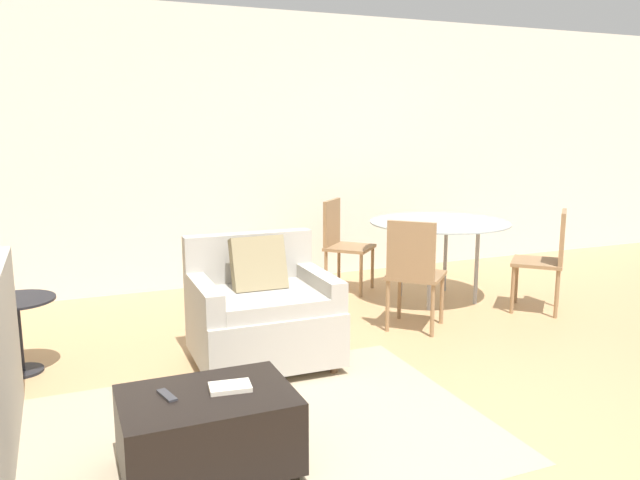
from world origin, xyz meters
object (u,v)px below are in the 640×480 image
object	(u,v)px
tv_remote_primary	(167,395)
side_table	(18,320)
dining_chair_near_right	(549,254)
ottoman	(208,429)
dining_chair_near_left	(414,268)
armchair	(262,313)
dining_table	(439,229)
book_stack	(230,387)
dining_chair_far_left	(341,239)

from	to	relation	value
tv_remote_primary	side_table	bearing A→B (deg)	113.41
tv_remote_primary	dining_chair_near_right	size ratio (longest dim) A/B	0.17
ottoman	dining_chair_near_left	distance (m)	2.44
side_table	ottoman	bearing A→B (deg)	-62.30
armchair	dining_table	world-z (taller)	armchair
ottoman	book_stack	distance (m)	0.22
armchair	dining_chair_near_left	bearing A→B (deg)	7.62
ottoman	dining_table	size ratio (longest dim) A/B	0.62
tv_remote_primary	dining_chair_near_right	distance (m)	3.76
dining_table	dining_chair_near_right	world-z (taller)	dining_chair_near_right
side_table	dining_table	world-z (taller)	dining_table
dining_chair_near_right	ottoman	bearing A→B (deg)	-157.07
armchair	dining_chair_near_right	size ratio (longest dim) A/B	1.05
armchair	dining_chair_near_right	xyz separation A→B (m)	(2.67, 0.18, 0.17)
side_table	dining_chair_near_right	world-z (taller)	dining_chair_near_right
armchair	dining_table	size ratio (longest dim) A/B	0.73
dining_chair_near_left	dining_chair_near_right	size ratio (longest dim) A/B	1.00
armchair	tv_remote_primary	distance (m)	1.45
book_stack	dining_chair_near_left	size ratio (longest dim) A/B	0.23
dining_table	dining_chair_near_left	world-z (taller)	dining_chair_near_left
book_stack	dining_chair_far_left	xyz separation A→B (m)	(1.85, 2.76, 0.11)
side_table	dining_chair_far_left	xyz separation A→B (m)	(2.84, 1.10, 0.16)
dining_chair_near_left	dining_chair_far_left	size ratio (longest dim) A/B	1.00
book_stack	dining_table	bearing A→B (deg)	39.38
tv_remote_primary	dining_chair_near_left	distance (m)	2.54
dining_chair_near_left	book_stack	bearing A→B (deg)	-142.95
armchair	dining_chair_near_left	world-z (taller)	dining_chair_near_left
armchair	dining_chair_near_left	xyz separation A→B (m)	(1.31, 0.18, 0.17)
armchair	ottoman	distance (m)	1.40
armchair	side_table	size ratio (longest dim) A/B	1.85
dining_table	dining_chair_far_left	xyz separation A→B (m)	(-0.68, 0.68, -0.16)
tv_remote_primary	dining_chair_near_left	bearing A→B (deg)	32.40
tv_remote_primary	ottoman	bearing A→B (deg)	-15.74
dining_chair_near_left	dining_chair_near_right	bearing A→B (deg)	0.00
armchair	book_stack	world-z (taller)	armchair
ottoman	dining_chair_far_left	world-z (taller)	dining_chair_far_left
ottoman	dining_chair_far_left	distance (m)	3.41
armchair	tv_remote_primary	world-z (taller)	armchair
ottoman	tv_remote_primary	distance (m)	0.26
dining_chair_near_left	dining_table	bearing A→B (deg)	45.00
tv_remote_primary	dining_chair_far_left	bearing A→B (deg)	51.80
armchair	tv_remote_primary	bearing A→B (deg)	-125.11
ottoman	side_table	distance (m)	1.90
book_stack	dining_chair_near_right	size ratio (longest dim) A/B	0.23
tv_remote_primary	dining_table	size ratio (longest dim) A/B	0.12
side_table	dining_chair_far_left	size ratio (longest dim) A/B	0.56
ottoman	dining_table	world-z (taller)	dining_table
ottoman	side_table	bearing A→B (deg)	117.70
dining_chair_near_right	side_table	bearing A→B (deg)	176.38
dining_chair_near_right	dining_chair_near_left	bearing A→B (deg)	-180.00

